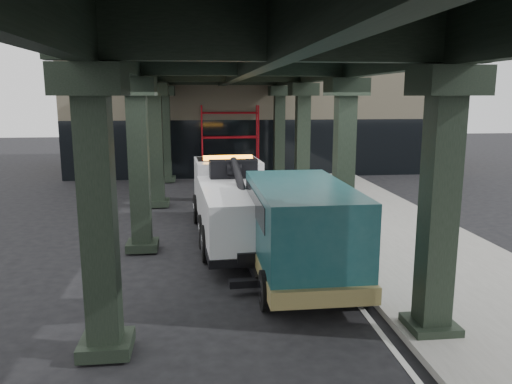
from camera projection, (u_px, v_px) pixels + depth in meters
ground at (266, 270)px, 13.12m from camera, size 90.00×90.00×0.00m
sidewalk at (400, 240)px, 15.57m from camera, size 5.00×40.00×0.15m
lane_stripe at (312, 245)px, 15.26m from camera, size 0.12×38.00×0.01m
viaduct at (243, 61)px, 13.99m from camera, size 7.40×32.00×6.40m
building at (255, 104)px, 32.09m from camera, size 22.00×10.00×8.00m
scaffolding at (230, 141)px, 27.00m from camera, size 3.08×0.88×4.00m
tow_truck at (235, 200)px, 15.77m from camera, size 2.71×8.06×2.60m
towed_van at (298, 226)px, 12.39m from camera, size 2.45×6.00×2.42m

